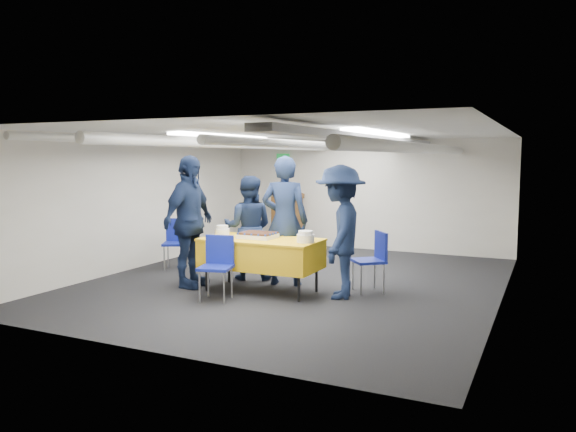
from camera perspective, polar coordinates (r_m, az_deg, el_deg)
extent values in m
plane|color=black|center=(8.81, 0.83, -6.70)|extent=(7.00, 7.00, 0.00)
cube|color=silver|center=(11.89, 7.82, 2.15)|extent=(6.00, 0.02, 2.30)
cube|color=silver|center=(10.23, -14.59, 1.40)|extent=(0.02, 7.00, 2.30)
cube|color=silver|center=(7.88, 21.03, -0.12)|extent=(0.02, 7.00, 2.30)
cube|color=silver|center=(8.60, 0.85, 8.36)|extent=(6.00, 7.00, 0.02)
cylinder|color=silver|center=(9.60, -10.18, 7.36)|extent=(0.10, 6.90, 0.10)
cylinder|color=silver|center=(9.01, -4.41, 7.28)|extent=(0.14, 6.90, 0.14)
cylinder|color=silver|center=(8.37, 4.62, 7.10)|extent=(0.10, 6.90, 0.10)
cylinder|color=silver|center=(8.00, 13.42, 6.72)|extent=(0.14, 6.90, 0.14)
cube|color=gray|center=(8.18, 8.60, 7.78)|extent=(0.28, 6.90, 0.08)
cube|color=white|center=(9.22, -6.60, 8.04)|extent=(0.25, 2.60, 0.04)
cube|color=white|center=(8.15, 9.29, 8.27)|extent=(0.25, 2.60, 0.04)
cube|color=#0C591E|center=(12.54, -0.51, 6.06)|extent=(0.30, 0.04, 0.12)
cylinder|color=black|center=(8.28, -8.26, -6.31)|extent=(0.04, 0.04, 0.36)
cylinder|color=black|center=(7.59, 1.11, -7.39)|extent=(0.04, 0.04, 0.36)
cylinder|color=black|center=(8.80, -6.02, -5.55)|extent=(0.04, 0.04, 0.36)
cylinder|color=black|center=(8.14, 2.91, -6.46)|extent=(0.04, 0.04, 0.36)
cube|color=yellow|center=(8.10, -2.74, -3.89)|extent=(1.69, 0.84, 0.39)
cube|color=yellow|center=(8.07, -2.75, -2.42)|extent=(1.71, 0.86, 0.03)
cube|color=white|center=(8.13, -3.09, -2.05)|extent=(0.50, 0.40, 0.06)
cube|color=black|center=(8.12, -3.09, -1.74)|extent=(0.48, 0.38, 0.03)
sphere|color=navy|center=(8.07, -5.09, -1.81)|extent=(0.04, 0.04, 0.04)
sphere|color=navy|center=(8.38, -3.84, -1.51)|extent=(0.04, 0.04, 0.04)
sphere|color=navy|center=(8.02, -4.41, -1.86)|extent=(0.04, 0.04, 0.04)
sphere|color=navy|center=(8.33, -3.17, -1.55)|extent=(0.04, 0.04, 0.04)
sphere|color=navy|center=(7.96, -3.71, -1.90)|extent=(0.04, 0.04, 0.04)
sphere|color=navy|center=(8.28, -2.50, -1.60)|extent=(0.04, 0.04, 0.04)
sphere|color=navy|center=(7.91, -3.01, -1.95)|extent=(0.04, 0.04, 0.04)
sphere|color=navy|center=(8.23, -1.82, -1.64)|extent=(0.04, 0.04, 0.04)
sphere|color=navy|center=(7.86, -2.30, -2.00)|extent=(0.04, 0.04, 0.04)
sphere|color=navy|center=(8.18, -1.13, -1.68)|extent=(0.04, 0.04, 0.04)
sphere|color=navy|center=(8.16, -4.89, -1.72)|extent=(0.04, 0.04, 0.04)
sphere|color=navy|center=(7.93, -1.87, -1.93)|extent=(0.04, 0.04, 0.04)
sphere|color=navy|center=(8.24, -4.57, -1.65)|extent=(0.04, 0.04, 0.04)
sphere|color=navy|center=(8.01, -1.57, -1.85)|extent=(0.04, 0.04, 0.04)
sphere|color=navy|center=(8.31, -4.26, -1.57)|extent=(0.04, 0.04, 0.04)
sphere|color=navy|center=(8.09, -1.28, -1.77)|extent=(0.04, 0.04, 0.04)
cylinder|color=white|center=(8.33, -6.69, -1.69)|extent=(0.21, 0.21, 0.12)
cylinder|color=white|center=(8.31, -6.69, -1.12)|extent=(0.17, 0.17, 0.05)
cylinder|color=white|center=(7.71, 1.79, -2.29)|extent=(0.24, 0.24, 0.11)
cylinder|color=white|center=(7.70, 1.79, -1.69)|extent=(0.20, 0.20, 0.05)
cube|color=brown|center=(12.11, -0.09, -0.57)|extent=(0.55, 0.45, 1.10)
cube|color=brown|center=(12.03, -0.15, 2.25)|extent=(0.62, 0.53, 0.21)
cylinder|color=gold|center=(11.89, -0.57, 0.03)|extent=(0.28, 0.02, 0.28)
cylinder|color=gray|center=(7.61, -8.97, -7.14)|extent=(0.02, 0.02, 0.43)
cylinder|color=gray|center=(7.50, -6.52, -7.30)|extent=(0.02, 0.02, 0.43)
cylinder|color=gray|center=(7.93, -8.11, -6.60)|extent=(0.02, 0.02, 0.43)
cylinder|color=gray|center=(7.82, -5.74, -6.75)|extent=(0.02, 0.02, 0.43)
cube|color=#132095|center=(7.67, -7.36, -5.23)|extent=(0.51, 0.51, 0.04)
cube|color=#132095|center=(7.80, -6.93, -3.38)|extent=(0.40, 0.13, 0.40)
cylinder|color=gray|center=(8.31, 6.61, -5.99)|extent=(0.02, 0.02, 0.43)
cylinder|color=gray|center=(8.00, 7.46, -6.47)|extent=(0.02, 0.02, 0.43)
cylinder|color=gray|center=(8.43, 8.79, -5.85)|extent=(0.02, 0.02, 0.43)
cylinder|color=gray|center=(8.13, 9.71, -6.31)|extent=(0.02, 0.02, 0.43)
cube|color=#132095|center=(8.17, 8.17, -4.54)|extent=(0.59, 0.59, 0.04)
cube|color=#132095|center=(8.21, 9.43, -2.96)|extent=(0.28, 0.34, 0.40)
cylinder|color=gray|center=(9.79, -12.46, -4.27)|extent=(0.02, 0.02, 0.43)
cylinder|color=gray|center=(9.72, -10.49, -4.30)|extent=(0.02, 0.02, 0.43)
cylinder|color=gray|center=(10.11, -12.08, -3.93)|extent=(0.02, 0.02, 0.43)
cylinder|color=gray|center=(10.06, -10.18, -3.95)|extent=(0.02, 0.02, 0.43)
cube|color=#132095|center=(9.88, -11.33, -2.77)|extent=(0.56, 0.56, 0.04)
cube|color=#132095|center=(10.03, -11.16, -1.36)|extent=(0.38, 0.21, 0.40)
imported|color=#0E1833|center=(8.47, -0.33, -0.49)|extent=(0.80, 0.61, 1.96)
imported|color=#0E1833|center=(8.92, -4.06, -1.18)|extent=(0.96, 0.85, 1.65)
imported|color=#0E1833|center=(8.45, -10.02, -0.57)|extent=(0.52, 1.17, 1.96)
imported|color=#0E1833|center=(7.73, 5.30, -1.60)|extent=(0.93, 1.31, 1.84)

